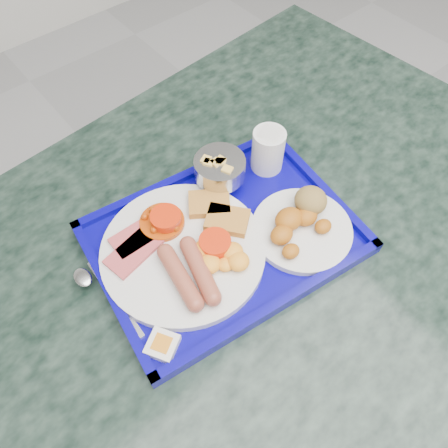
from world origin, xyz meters
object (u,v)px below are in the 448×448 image
(fruit_bowl, at_px, (220,169))
(table, at_px, (235,300))
(main_plate, at_px, (188,248))
(juice_cup, at_px, (268,149))
(bread_plate, at_px, (302,222))
(tray, at_px, (224,239))

(fruit_bowl, bearing_deg, table, -116.52)
(main_plate, bearing_deg, juice_cup, 14.38)
(table, bearing_deg, main_plate, 150.63)
(main_plate, relative_size, fruit_bowl, 2.96)
(table, xyz_separation_m, juice_cup, (0.16, 0.10, 0.28))
(fruit_bowl, bearing_deg, main_plate, -148.66)
(main_plate, xyz_separation_m, bread_plate, (0.18, -0.09, 0.00))
(bread_plate, relative_size, fruit_bowl, 1.87)
(bread_plate, bearing_deg, juice_cup, 69.96)
(tray, relative_size, fruit_bowl, 5.11)
(table, height_order, tray, tray)
(main_plate, xyz_separation_m, fruit_bowl, (0.14, 0.08, 0.03))
(main_plate, height_order, juice_cup, juice_cup)
(tray, bearing_deg, table, -74.47)
(table, relative_size, main_plate, 5.04)
(table, distance_m, bread_plate, 0.27)
(table, distance_m, juice_cup, 0.34)
(table, height_order, juice_cup, juice_cup)
(main_plate, height_order, fruit_bowl, fruit_bowl)
(tray, xyz_separation_m, main_plate, (-0.07, 0.01, 0.02))
(tray, height_order, main_plate, main_plate)
(bread_plate, xyz_separation_m, fruit_bowl, (-0.04, 0.17, 0.02))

